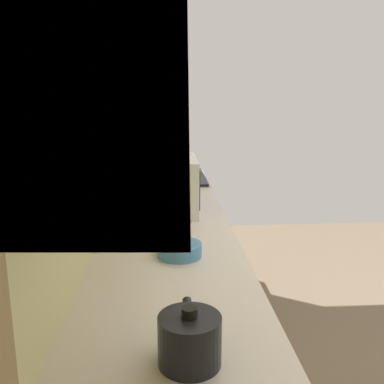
# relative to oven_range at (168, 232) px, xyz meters

# --- Properties ---
(wall_back) EXTENTS (4.08, 0.12, 2.67)m
(wall_back) POSITION_rel_oven_range_xyz_m (-1.51, 0.37, 0.86)
(wall_back) COLOR beige
(wall_back) RESTS_ON ground_plane
(upper_cabinets) EXTENTS (2.47, 0.31, 0.59)m
(upper_cabinets) POSITION_rel_oven_range_xyz_m (-1.92, 0.16, 1.33)
(upper_cabinets) COLOR #CAC068
(oven_range) EXTENTS (0.71, 0.63, 1.10)m
(oven_range) POSITION_rel_oven_range_xyz_m (0.00, 0.00, 0.00)
(oven_range) COLOR #B7BABF
(oven_range) RESTS_ON ground_plane
(microwave) EXTENTS (0.49, 0.38, 0.30)m
(microwave) POSITION_rel_oven_range_xyz_m (-0.94, 0.02, 0.59)
(microwave) COLOR white
(microwave) RESTS_ON counter_run
(bowl) EXTENTS (0.18, 0.18, 0.05)m
(bowl) POSITION_rel_oven_range_xyz_m (-1.65, -0.04, 0.47)
(bowl) COLOR #4C8CBF
(bowl) RESTS_ON counter_run
(kettle) EXTENTS (0.21, 0.15, 0.15)m
(kettle) POSITION_rel_oven_range_xyz_m (-2.34, -0.04, 0.51)
(kettle) COLOR black
(kettle) RESTS_ON counter_run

